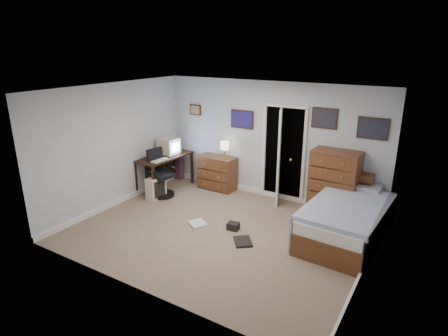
{
  "coord_description": "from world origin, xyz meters",
  "views": [
    {
      "loc": [
        3.21,
        -5.11,
        3.19
      ],
      "look_at": [
        -0.09,
        0.3,
        1.1
      ],
      "focal_mm": 30.0,
      "sensor_mm": 36.0,
      "label": 1
    }
  ],
  "objects_px": {
    "computer_desk": "(162,163)",
    "bed": "(347,219)",
    "low_dresser": "(217,173)",
    "office_chair": "(160,178)",
    "tall_dresser": "(334,184)"
  },
  "relations": [
    {
      "from": "computer_desk",
      "to": "bed",
      "type": "xyz_separation_m",
      "value": [
        4.28,
        -0.19,
        -0.27
      ]
    },
    {
      "from": "office_chair",
      "to": "bed",
      "type": "bearing_deg",
      "value": 13.36
    },
    {
      "from": "computer_desk",
      "to": "low_dresser",
      "type": "bearing_deg",
      "value": 32.53
    },
    {
      "from": "office_chair",
      "to": "low_dresser",
      "type": "xyz_separation_m",
      "value": [
        0.84,
        1.01,
        -0.02
      ]
    },
    {
      "from": "tall_dresser",
      "to": "low_dresser",
      "type": "bearing_deg",
      "value": -177.97
    },
    {
      "from": "low_dresser",
      "to": "bed",
      "type": "relative_size",
      "value": 0.38
    },
    {
      "from": "low_dresser",
      "to": "office_chair",
      "type": "bearing_deg",
      "value": -128.24
    },
    {
      "from": "office_chair",
      "to": "bed",
      "type": "distance_m",
      "value": 4.0
    },
    {
      "from": "low_dresser",
      "to": "tall_dresser",
      "type": "distance_m",
      "value": 2.7
    },
    {
      "from": "low_dresser",
      "to": "bed",
      "type": "xyz_separation_m",
      "value": [
        3.16,
        -0.81,
        -0.04
      ]
    },
    {
      "from": "office_chair",
      "to": "low_dresser",
      "type": "bearing_deg",
      "value": 60.76
    },
    {
      "from": "tall_dresser",
      "to": "bed",
      "type": "xyz_separation_m",
      "value": [
        0.47,
        -0.79,
        -0.31
      ]
    },
    {
      "from": "computer_desk",
      "to": "low_dresser",
      "type": "xyz_separation_m",
      "value": [
        1.12,
        0.63,
        -0.22
      ]
    },
    {
      "from": "bed",
      "to": "tall_dresser",
      "type": "bearing_deg",
      "value": 124.34
    },
    {
      "from": "computer_desk",
      "to": "low_dresser",
      "type": "distance_m",
      "value": 1.3
    }
  ]
}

